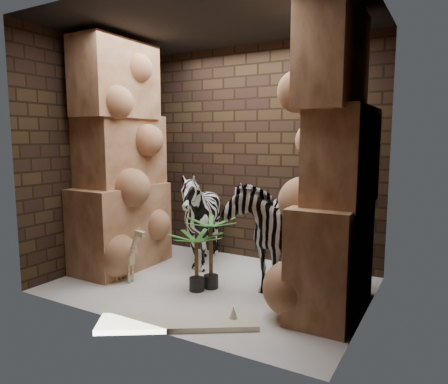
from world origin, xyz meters
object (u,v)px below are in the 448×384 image
Objects in this scene: palm_front at (211,253)px; zebra_right at (265,221)px; palm_back at (196,262)px; giraffe_toy at (124,253)px; surfboard at (178,322)px; zebra_left at (201,224)px.

zebra_right is at bearing 44.61° from palm_front.
palm_back is at bearing -146.85° from zebra_right.
palm_front is 1.22× the size of palm_back.
giraffe_toy reaches higher than palm_back.
giraffe_toy is 1.07m from palm_front.
surfboard is (1.25, -0.62, -0.33)m from giraffe_toy.
giraffe_toy is at bearing -168.65° from palm_back.
surfboard is at bearing -114.05° from zebra_right.
zebra_right reaches higher than palm_front.
zebra_left is 1.09m from giraffe_toy.
zebra_left is at bearing 82.94° from surfboard.
palm_back is 0.92m from surfboard.
giraffe_toy is 1.05× the size of palm_back.
zebra_right is at bearing 47.65° from surfboard.
zebra_left is 0.91m from palm_back.
palm_front is at bearing 13.45° from giraffe_toy.
palm_back reaches higher than surfboard.
palm_front is 1.06m from surfboard.
zebra_left is 0.82m from palm_front.
zebra_left is at bearing 119.16° from palm_back.
zebra_right reaches higher than giraffe_toy.
giraffe_toy is (-1.49, -0.81, -0.41)m from zebra_right.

